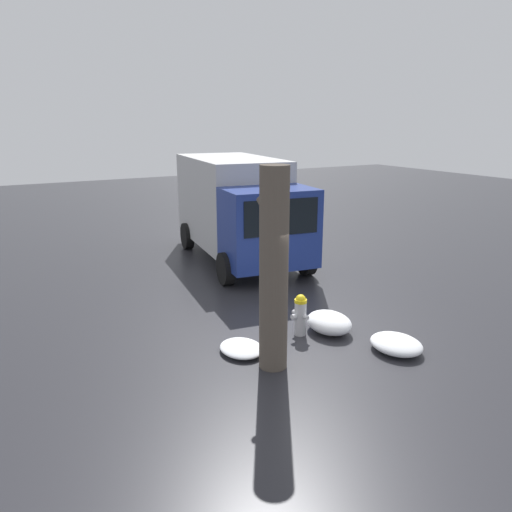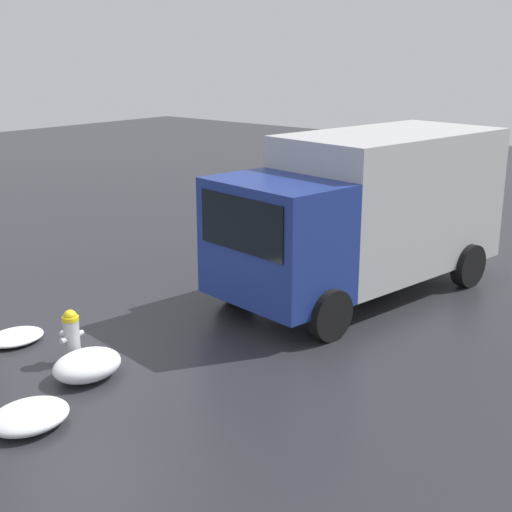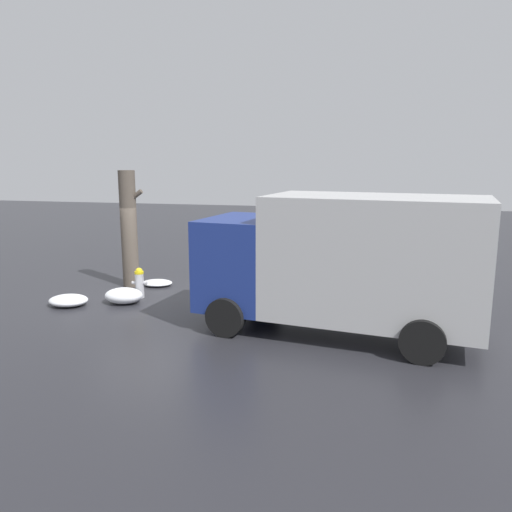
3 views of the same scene
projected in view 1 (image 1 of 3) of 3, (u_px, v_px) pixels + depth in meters
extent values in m
plane|color=#28282D|center=(300.00, 334.00, 10.46)|extent=(60.00, 60.00, 0.00)
cylinder|color=#B7B7BC|center=(300.00, 319.00, 10.36)|extent=(0.25, 0.25, 0.71)
cylinder|color=yellow|center=(301.00, 301.00, 10.26)|extent=(0.26, 0.26, 0.07)
sphere|color=yellow|center=(301.00, 299.00, 10.25)|extent=(0.21, 0.21, 0.21)
cylinder|color=#B7B7BC|center=(294.00, 317.00, 10.24)|extent=(0.12, 0.11, 0.11)
cylinder|color=#B7B7BC|center=(306.00, 317.00, 10.20)|extent=(0.11, 0.10, 0.09)
cylinder|color=#B7B7BC|center=(295.00, 312.00, 10.47)|extent=(0.11, 0.10, 0.09)
cylinder|color=brown|center=(274.00, 271.00, 8.64)|extent=(0.51, 0.51, 3.64)
cylinder|color=brown|center=(267.00, 211.00, 8.57)|extent=(0.58, 0.14, 0.47)
cube|color=navy|center=(269.00, 227.00, 13.58)|extent=(1.96, 2.65, 2.13)
cube|color=black|center=(282.00, 217.00, 12.73)|extent=(0.31, 2.04, 0.94)
cube|color=#BCBCBC|center=(231.00, 200.00, 16.33)|extent=(4.97, 3.07, 2.73)
cylinder|color=black|center=(306.00, 260.00, 14.37)|extent=(0.93, 0.40, 0.90)
cylinder|color=black|center=(226.00, 269.00, 13.50)|extent=(0.93, 0.40, 0.90)
cylinder|color=black|center=(253.00, 230.00, 18.18)|extent=(0.93, 0.40, 0.90)
cylinder|color=black|center=(187.00, 236.00, 17.30)|extent=(0.93, 0.40, 0.90)
ellipsoid|color=white|center=(396.00, 344.00, 9.68)|extent=(1.08, 0.92, 0.29)
ellipsoid|color=white|center=(329.00, 322.00, 10.54)|extent=(1.08, 0.86, 0.42)
ellipsoid|color=white|center=(241.00, 348.00, 9.64)|extent=(0.98, 0.80, 0.17)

